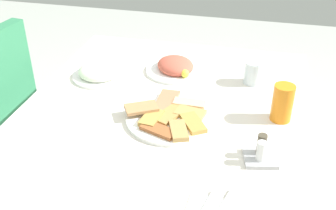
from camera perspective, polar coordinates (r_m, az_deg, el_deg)
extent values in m
cube|color=silver|center=(1.38, -0.34, -0.88)|extent=(1.11, 0.96, 0.02)
cylinder|color=#434A58|center=(1.97, 15.13, -3.84)|extent=(0.04, 0.04, 0.70)
cylinder|color=#434A58|center=(2.09, -8.30, -0.85)|extent=(0.04, 0.04, 0.70)
cylinder|color=#26342F|center=(2.00, -16.51, -8.78)|extent=(0.03, 0.03, 0.42)
cylinder|color=white|center=(1.31, 0.54, -1.88)|extent=(0.29, 0.29, 0.01)
cube|color=#B88949|center=(1.32, 0.37, -1.22)|extent=(0.14, 0.11, 0.01)
cube|color=#BA9146|center=(1.29, -2.32, -1.84)|extent=(0.10, 0.06, 0.02)
cube|color=tan|center=(1.32, 3.08, -1.12)|extent=(0.07, 0.10, 0.01)
cube|color=#BA8D42|center=(1.27, 3.50, -2.52)|extent=(0.12, 0.10, 0.01)
cube|color=#C37754|center=(1.38, -0.26, 0.58)|extent=(0.14, 0.07, 0.01)
cube|color=#9E582E|center=(1.24, -1.31, -3.50)|extent=(0.08, 0.12, 0.01)
cube|color=#B48052|center=(1.32, -3.70, -0.40)|extent=(0.11, 0.12, 0.01)
cube|color=tan|center=(1.23, 1.49, -3.55)|extent=(0.11, 0.08, 0.02)
cube|color=#F1BD8E|center=(1.37, 2.97, 0.22)|extent=(0.05, 0.11, 0.01)
cylinder|color=white|center=(1.61, 1.02, 4.83)|extent=(0.23, 0.23, 0.01)
ellipsoid|color=#CA5744|center=(1.60, 1.03, 5.50)|extent=(0.21, 0.20, 0.06)
sphere|color=yellow|center=(1.54, 2.38, 4.37)|extent=(0.03, 0.03, 0.03)
cylinder|color=white|center=(1.59, -9.39, 4.03)|extent=(0.21, 0.21, 0.01)
ellipsoid|color=white|center=(1.58, -9.46, 4.68)|extent=(0.18, 0.18, 0.06)
sphere|color=yellow|center=(1.63, -9.39, 5.33)|extent=(0.02, 0.02, 0.02)
cylinder|color=orange|center=(1.34, 15.58, 0.28)|extent=(0.09, 0.09, 0.12)
cylinder|color=silver|center=(1.54, 11.77, 4.42)|extent=(0.07, 0.07, 0.09)
cube|color=#B2B2B7|center=(1.18, 12.62, -7.15)|extent=(0.11, 0.11, 0.01)
cylinder|color=white|center=(1.15, 12.79, -6.25)|extent=(0.03, 0.03, 0.06)
cylinder|color=#4A4233|center=(1.17, 12.86, -5.30)|extent=(0.03, 0.03, 0.06)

